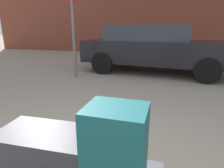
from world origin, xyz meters
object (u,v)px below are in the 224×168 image
object	(u,v)px
bollard_kerb_near	(219,55)
no_parking_sign	(73,20)
duffel_bag_charcoal_rear_right	(50,156)
suitcase_teal_stacked_top	(116,155)
parked_car	(154,47)

from	to	relation	value
bollard_kerb_near	no_parking_sign	distance (m)	5.92
duffel_bag_charcoal_rear_right	suitcase_teal_stacked_top	xyz separation A→B (m)	(0.46, -0.03, 0.12)
duffel_bag_charcoal_rear_right	parked_car	bearing A→B (deg)	84.50
parked_car	no_parking_sign	xyz separation A→B (m)	(-2.02, -1.34, 0.76)
duffel_bag_charcoal_rear_right	parked_car	distance (m)	5.20
suitcase_teal_stacked_top	no_parking_sign	distance (m)	4.56
bollard_kerb_near	duffel_bag_charcoal_rear_right	bearing A→B (deg)	-108.66
no_parking_sign	suitcase_teal_stacked_top	bearing A→B (deg)	-59.96
suitcase_teal_stacked_top	parked_car	world-z (taller)	parked_car
parked_car	no_parking_sign	world-z (taller)	no_parking_sign
bollard_kerb_near	no_parking_sign	xyz separation A→B (m)	(-4.36, -3.81, 1.22)
suitcase_teal_stacked_top	no_parking_sign	xyz separation A→B (m)	(-2.24, 3.87, 0.88)
suitcase_teal_stacked_top	parked_car	xyz separation A→B (m)	(-0.22, 5.21, 0.12)
duffel_bag_charcoal_rear_right	suitcase_teal_stacked_top	size ratio (longest dim) A/B	1.10
duffel_bag_charcoal_rear_right	bollard_kerb_near	distance (m)	8.08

